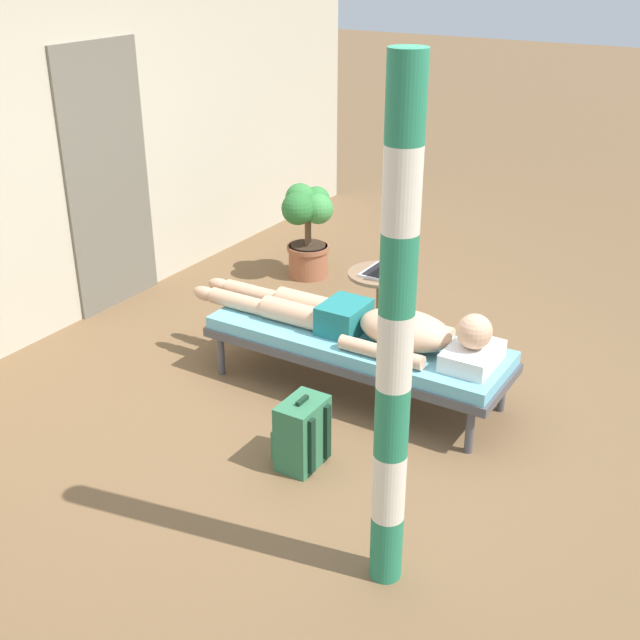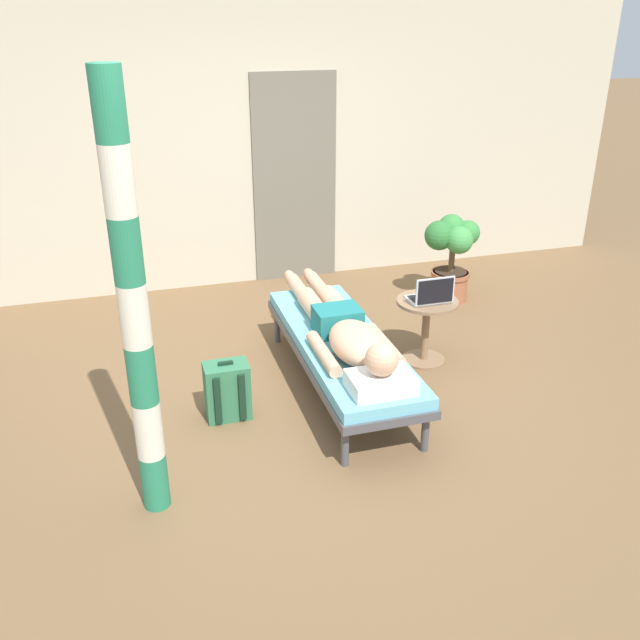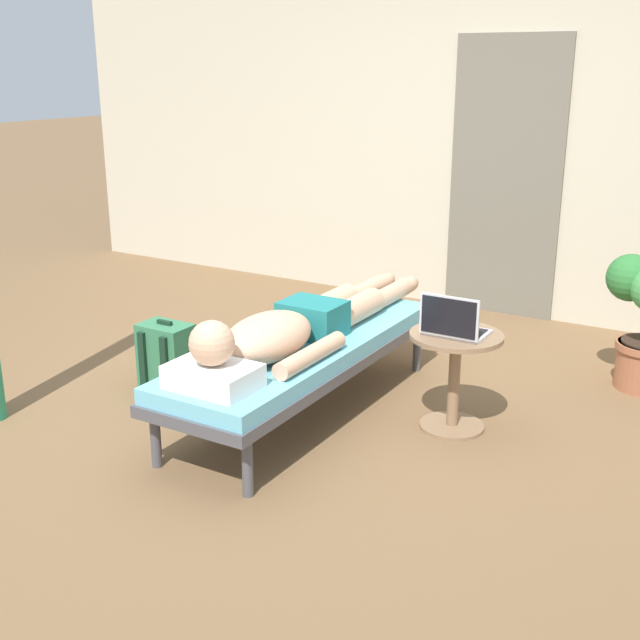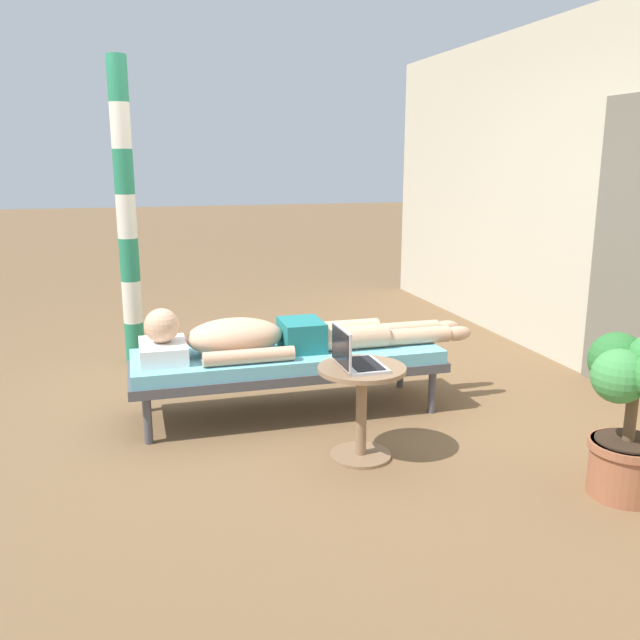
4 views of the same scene
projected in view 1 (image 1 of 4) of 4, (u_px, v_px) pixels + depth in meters
ground_plane at (359, 410)px, 5.12m from camera, size 40.00×40.00×0.00m
house_wall_back at (64, 142)px, 5.91m from camera, size 7.60×0.20×2.70m
house_door_panel at (108, 179)px, 6.22m from camera, size 0.84×0.03×2.04m
lounge_chair at (356, 344)px, 5.19m from camera, size 0.63×1.99×0.42m
person_reclining at (371, 324)px, 5.07m from camera, size 0.53×2.17×0.32m
side_table at (380, 294)px, 5.89m from camera, size 0.48×0.48×0.52m
laptop at (388, 266)px, 5.77m from camera, size 0.31×0.24×0.23m
backpack at (302, 434)px, 4.52m from camera, size 0.30×0.26×0.42m
potted_plant at (308, 225)px, 6.94m from camera, size 0.54×0.44×0.82m
porch_post at (395, 351)px, 3.30m from camera, size 0.15×0.15×2.36m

